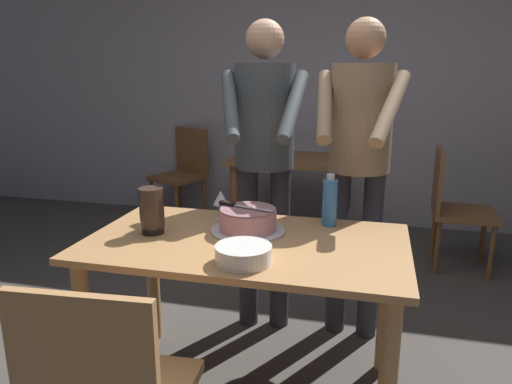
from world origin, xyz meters
name	(u,v)px	position (x,y,z in m)	size (l,w,h in m)	color
back_wall	(323,82)	(0.00, 2.77, 1.35)	(10.00, 0.12, 2.70)	#ADA8B2
main_dining_table	(246,267)	(0.00, 0.00, 0.62)	(1.39, 0.79, 0.75)	tan
cake_on_platter	(248,221)	(-0.02, 0.11, 0.80)	(0.34, 0.34, 0.11)	silver
cake_knife	(235,205)	(-0.09, 0.13, 0.87)	(0.27, 0.10, 0.02)	silver
plate_stack	(243,254)	(0.06, -0.25, 0.79)	(0.22, 0.22, 0.07)	white
wine_glass_near	(221,199)	(-0.20, 0.26, 0.85)	(0.08, 0.08, 0.14)	silver
water_bottle	(330,202)	(0.33, 0.29, 0.86)	(0.07, 0.07, 0.25)	#387AC6
hurricane_lamp	(152,210)	(-0.43, -0.01, 0.86)	(0.11, 0.11, 0.21)	black
person_cutting_cake	(264,145)	(-0.06, 0.61, 1.08)	(0.46, 0.57, 1.72)	#2D2D38
person_standing_beside	(359,147)	(0.44, 0.64, 1.08)	(0.47, 0.56, 1.72)	#2D2D38
background_table	(291,176)	(-0.17, 2.07, 0.58)	(1.00, 0.70, 0.74)	brown
background_chair_0	(454,205)	(1.12, 1.78, 0.49)	(0.45, 0.45, 0.90)	brown
background_chair_2	(183,170)	(-1.32, 2.45, 0.49)	(0.59, 0.59, 0.90)	brown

